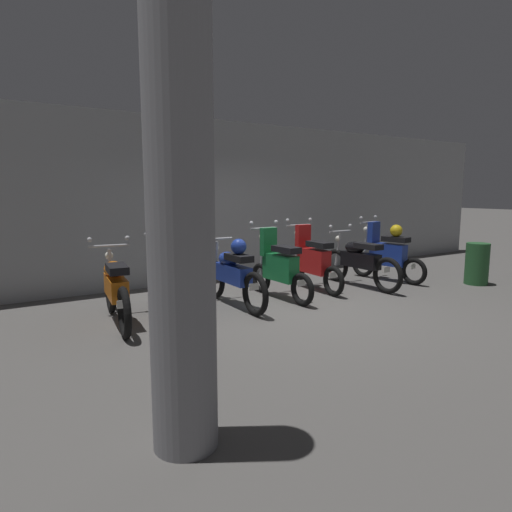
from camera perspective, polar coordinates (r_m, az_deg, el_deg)
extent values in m
plane|color=#565451|center=(6.96, 6.25, -6.60)|extent=(80.00, 80.00, 0.00)
cube|color=#9EA0A3|center=(9.09, -4.68, 7.08)|extent=(16.00, 0.30, 3.18)
torus|color=black|center=(6.90, -18.32, -4.33)|extent=(0.17, 0.66, 0.65)
torus|color=black|center=(5.65, -16.69, -7.04)|extent=(0.17, 0.66, 0.65)
cube|color=orange|center=(6.23, -17.67, -3.85)|extent=(0.32, 0.85, 0.28)
ellipsoid|color=orange|center=(6.34, -17.94, -1.63)|extent=(0.31, 0.47, 0.22)
cube|color=black|center=(6.00, -17.55, -1.58)|extent=(0.30, 0.54, 0.10)
cylinder|color=#B7BABF|center=(6.69, -18.48, 1.27)|extent=(0.56, 0.10, 0.04)
sphere|color=#B7BABF|center=(6.65, -20.75, 1.99)|extent=(0.07, 0.07, 0.07)
sphere|color=#B7BABF|center=(6.71, -16.32, 2.25)|extent=(0.07, 0.07, 0.07)
cylinder|color=#B7BABF|center=(6.79, -18.39, -1.78)|extent=(0.07, 0.16, 0.65)
sphere|color=silver|center=(6.76, -18.48, 0.06)|extent=(0.12, 0.12, 0.12)
cube|color=white|center=(5.65, -16.77, -6.00)|extent=(0.16, 0.03, 0.10)
torus|color=black|center=(7.14, -12.18, -4.16)|extent=(0.12, 0.53, 0.53)
torus|color=black|center=(6.13, -7.84, -6.12)|extent=(0.12, 0.53, 0.53)
cube|color=black|center=(6.58, -10.24, -2.78)|extent=(0.27, 0.75, 0.44)
cube|color=black|center=(6.82, -11.58, 0.99)|extent=(0.29, 0.14, 0.48)
cube|color=black|center=(6.38, -9.69, -0.19)|extent=(0.27, 0.53, 0.10)
cylinder|color=#B7BABF|center=(6.92, -12.10, 2.91)|extent=(0.56, 0.07, 0.04)
cylinder|color=#B7BABF|center=(7.02, -12.14, -0.88)|extent=(0.07, 0.15, 0.85)
sphere|color=silver|center=(6.98, -12.22, 1.71)|extent=(0.12, 0.12, 0.12)
cube|color=white|center=(6.13, -7.96, -5.17)|extent=(0.16, 0.02, 0.10)
sphere|color=silver|center=(6.36, -9.72, 1.32)|extent=(0.24, 0.24, 0.24)
torus|color=black|center=(7.49, -5.38, -2.96)|extent=(0.09, 0.65, 0.65)
torus|color=black|center=(6.37, -0.15, -4.93)|extent=(0.09, 0.65, 0.65)
cube|color=#1E389E|center=(6.88, -2.99, -2.32)|extent=(0.22, 0.83, 0.28)
ellipsoid|color=#1E389E|center=(6.98, -3.62, -0.35)|extent=(0.26, 0.44, 0.22)
cube|color=black|center=(6.68, -2.26, -0.21)|extent=(0.24, 0.52, 0.10)
cylinder|color=#B7BABF|center=(7.29, -5.09, 2.23)|extent=(0.56, 0.04, 0.04)
cylinder|color=#B7BABF|center=(7.38, -5.24, -0.59)|extent=(0.06, 0.16, 0.65)
sphere|color=silver|center=(7.35, -5.26, 1.10)|extent=(0.12, 0.12, 0.12)
cube|color=white|center=(6.37, -0.27, -4.01)|extent=(0.16, 0.01, 0.10)
sphere|color=#1E389E|center=(6.66, -2.27, 1.23)|extent=(0.24, 0.24, 0.24)
torus|color=black|center=(7.86, 0.63, -2.82)|extent=(0.11, 0.53, 0.53)
torus|color=black|center=(6.96, 6.00, -4.34)|extent=(0.11, 0.53, 0.53)
cube|color=#197238|center=(7.35, 3.17, -1.48)|extent=(0.24, 0.74, 0.44)
cube|color=#197238|center=(7.57, 1.62, 1.88)|extent=(0.28, 0.13, 0.48)
cube|color=black|center=(7.18, 3.96, 0.86)|extent=(0.26, 0.53, 0.10)
cylinder|color=#B7BABF|center=(7.66, 1.03, 3.61)|extent=(0.56, 0.05, 0.04)
sphere|color=#B7BABF|center=(7.51, -0.60, 4.28)|extent=(0.07, 0.07, 0.07)
sphere|color=#B7BABF|center=(7.80, 2.60, 4.43)|extent=(0.07, 0.07, 0.07)
cylinder|color=#B7BABF|center=(7.75, 0.83, 0.17)|extent=(0.06, 0.15, 0.85)
sphere|color=silver|center=(7.71, 0.83, 2.52)|extent=(0.12, 0.12, 0.12)
cube|color=white|center=(6.96, 5.89, -3.50)|extent=(0.16, 0.02, 0.10)
torus|color=black|center=(8.57, 5.15, -1.91)|extent=(0.12, 0.53, 0.53)
torus|color=black|center=(7.67, 10.00, -3.23)|extent=(0.12, 0.53, 0.53)
cube|color=red|center=(8.07, 7.48, -0.65)|extent=(0.26, 0.75, 0.44)
cube|color=red|center=(8.29, 6.11, 2.40)|extent=(0.29, 0.13, 0.48)
cube|color=black|center=(7.90, 8.22, 1.48)|extent=(0.27, 0.53, 0.10)
cylinder|color=#B7BABF|center=(8.39, 5.59, 3.99)|extent=(0.56, 0.06, 0.04)
sphere|color=#B7BABF|center=(8.23, 4.10, 4.62)|extent=(0.07, 0.07, 0.07)
sphere|color=#B7BABF|center=(8.53, 7.04, 4.71)|extent=(0.07, 0.07, 0.07)
cylinder|color=#B7BABF|center=(8.47, 5.36, 0.84)|extent=(0.06, 0.15, 0.85)
sphere|color=silver|center=(8.44, 5.39, 2.99)|extent=(0.12, 0.12, 0.12)
cube|color=white|center=(7.67, 9.91, -2.47)|extent=(0.16, 0.02, 0.10)
torus|color=black|center=(8.96, 10.29, -1.18)|extent=(0.11, 0.65, 0.65)
torus|color=black|center=(8.08, 16.67, -2.43)|extent=(0.11, 0.65, 0.65)
cube|color=black|center=(8.48, 13.36, -0.51)|extent=(0.24, 0.84, 0.28)
ellipsoid|color=black|center=(8.55, 12.65, 1.08)|extent=(0.27, 0.45, 0.22)
cube|color=black|center=(8.32, 14.34, 1.23)|extent=(0.25, 0.53, 0.10)
cylinder|color=#B7BABF|center=(8.80, 10.88, 3.16)|extent=(0.56, 0.05, 0.04)
sphere|color=#B7BABF|center=(8.61, 9.65, 3.75)|extent=(0.07, 0.07, 0.07)
sphere|color=#B7BABF|center=(8.97, 12.09, 3.87)|extent=(0.07, 0.07, 0.07)
cylinder|color=#B7BABF|center=(8.87, 10.58, 0.81)|extent=(0.06, 0.16, 0.65)
sphere|color=silver|center=(8.85, 10.62, 2.23)|extent=(0.12, 0.12, 0.12)
cube|color=white|center=(8.08, 16.56, -1.71)|extent=(0.16, 0.02, 0.10)
torus|color=black|center=(9.56, 13.68, -1.04)|extent=(0.18, 0.54, 0.53)
torus|color=black|center=(8.98, 19.77, -1.90)|extent=(0.18, 0.54, 0.53)
cube|color=#1E389E|center=(9.22, 16.70, 0.19)|extent=(0.35, 0.76, 0.44)
cube|color=#1E389E|center=(9.35, 14.99, 2.84)|extent=(0.30, 0.17, 0.48)
cube|color=black|center=(9.10, 17.65, 2.08)|extent=(0.33, 0.55, 0.10)
cylinder|color=#B7BABF|center=(9.41, 14.34, 4.24)|extent=(0.56, 0.14, 0.04)
sphere|color=#B7BABF|center=(9.19, 13.46, 4.80)|extent=(0.07, 0.07, 0.07)
sphere|color=#B7BABF|center=(9.62, 15.21, 4.89)|extent=(0.07, 0.07, 0.07)
cylinder|color=#B7BABF|center=(9.48, 14.00, 1.43)|extent=(0.08, 0.16, 0.85)
sphere|color=silver|center=(9.45, 14.07, 3.36)|extent=(0.12, 0.12, 0.12)
cube|color=white|center=(8.98, 19.67, -1.26)|extent=(0.16, 0.04, 0.10)
sphere|color=gold|center=(9.08, 17.70, 3.14)|extent=(0.24, 0.24, 0.24)
cylinder|color=gray|center=(2.97, -9.73, 4.30)|extent=(0.46, 0.46, 3.18)
cylinder|color=#26592D|center=(9.54, 26.70, -0.90)|extent=(0.43, 0.43, 0.80)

